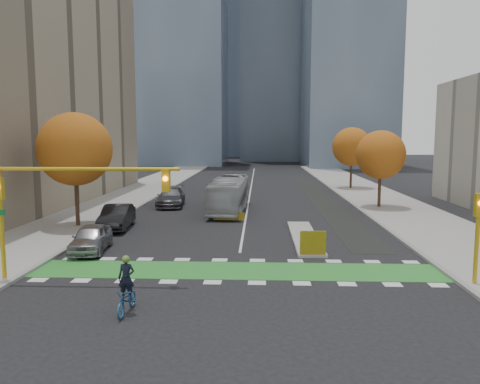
# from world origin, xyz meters

# --- Properties ---
(ground) EXTENTS (300.00, 300.00, 0.00)m
(ground) POSITION_xyz_m (0.00, 0.00, 0.00)
(ground) COLOR black
(ground) RESTS_ON ground
(sidewalk_west) EXTENTS (7.00, 120.00, 0.15)m
(sidewalk_west) POSITION_xyz_m (-13.50, 20.00, 0.07)
(sidewalk_west) COLOR gray
(sidewalk_west) RESTS_ON ground
(sidewalk_east) EXTENTS (7.00, 120.00, 0.15)m
(sidewalk_east) POSITION_xyz_m (13.50, 20.00, 0.07)
(sidewalk_east) COLOR gray
(sidewalk_east) RESTS_ON ground
(curb_west) EXTENTS (0.30, 120.00, 0.16)m
(curb_west) POSITION_xyz_m (-10.00, 20.00, 0.07)
(curb_west) COLOR gray
(curb_west) RESTS_ON ground
(curb_east) EXTENTS (0.30, 120.00, 0.16)m
(curb_east) POSITION_xyz_m (10.00, 20.00, 0.07)
(curb_east) COLOR gray
(curb_east) RESTS_ON ground
(bike_crossing) EXTENTS (20.00, 3.00, 0.01)m
(bike_crossing) POSITION_xyz_m (0.00, 1.50, 0.01)
(bike_crossing) COLOR #2B842D
(bike_crossing) RESTS_ON ground
(centre_line) EXTENTS (0.15, 70.00, 0.01)m
(centre_line) POSITION_xyz_m (0.00, 40.00, 0.01)
(centre_line) COLOR silver
(centre_line) RESTS_ON ground
(bike_lane_paint) EXTENTS (2.50, 50.00, 0.01)m
(bike_lane_paint) POSITION_xyz_m (7.50, 30.00, 0.01)
(bike_lane_paint) COLOR black
(bike_lane_paint) RESTS_ON ground
(median_island) EXTENTS (1.60, 10.00, 0.16)m
(median_island) POSITION_xyz_m (4.00, 9.00, 0.08)
(median_island) COLOR gray
(median_island) RESTS_ON ground
(hazard_board) EXTENTS (1.40, 0.12, 1.30)m
(hazard_board) POSITION_xyz_m (4.00, 4.20, 0.80)
(hazard_board) COLOR yellow
(hazard_board) RESTS_ON median_island
(tower_nw) EXTENTS (22.00, 22.00, 70.00)m
(tower_nw) POSITION_xyz_m (-18.00, 90.00, 35.00)
(tower_nw) COLOR #47566B
(tower_nw) RESTS_ON ground
(tower_ne) EXTENTS (18.00, 24.00, 60.00)m
(tower_ne) POSITION_xyz_m (20.00, 85.00, 30.00)
(tower_ne) COLOR #47566B
(tower_ne) RESTS_ON ground
(tower_far) EXTENTS (26.00, 26.00, 80.00)m
(tower_far) POSITION_xyz_m (-4.00, 140.00, 40.00)
(tower_far) COLOR #47566B
(tower_far) RESTS_ON ground
(tree_west) EXTENTS (5.20, 5.20, 8.22)m
(tree_west) POSITION_xyz_m (-12.00, 12.00, 5.62)
(tree_west) COLOR #332114
(tree_west) RESTS_ON ground
(tree_east_near) EXTENTS (4.40, 4.40, 7.08)m
(tree_east_near) POSITION_xyz_m (12.00, 22.00, 4.86)
(tree_east_near) COLOR #332114
(tree_east_near) RESTS_ON ground
(tree_east_far) EXTENTS (4.80, 4.80, 7.65)m
(tree_east_far) POSITION_xyz_m (12.50, 38.00, 5.24)
(tree_east_far) COLOR #332114
(tree_east_far) RESTS_ON ground
(traffic_signal_west) EXTENTS (8.53, 0.56, 5.20)m
(traffic_signal_west) POSITION_xyz_m (-7.93, -0.51, 4.03)
(traffic_signal_west) COLOR #BF9914
(traffic_signal_west) RESTS_ON ground
(traffic_signal_east) EXTENTS (0.35, 0.43, 4.10)m
(traffic_signal_east) POSITION_xyz_m (10.50, -0.51, 2.73)
(traffic_signal_east) COLOR #BF9914
(traffic_signal_east) RESTS_ON ground
(cyclist) EXTENTS (0.76, 1.93, 2.19)m
(cyclist) POSITION_xyz_m (-3.80, -4.17, 0.73)
(cyclist) COLOR #1F558E
(cyclist) RESTS_ON ground
(bus) EXTENTS (3.10, 10.94, 3.01)m
(bus) POSITION_xyz_m (-1.52, 19.69, 1.51)
(bus) COLOR #A7ACAF
(bus) RESTS_ON ground
(parked_car_a) EXTENTS (2.27, 4.65, 1.53)m
(parked_car_a) POSITION_xyz_m (-8.49, 5.00, 0.76)
(parked_car_a) COLOR gray
(parked_car_a) RESTS_ON ground
(parked_car_b) EXTENTS (2.26, 5.29, 1.70)m
(parked_car_b) POSITION_xyz_m (-9.00, 11.52, 0.85)
(parked_car_b) COLOR black
(parked_car_b) RESTS_ON ground
(parked_car_c) EXTENTS (2.90, 6.07, 1.71)m
(parked_car_c) POSITION_xyz_m (-7.22, 22.44, 0.85)
(parked_car_c) COLOR #4D4D52
(parked_car_c) RESTS_ON ground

